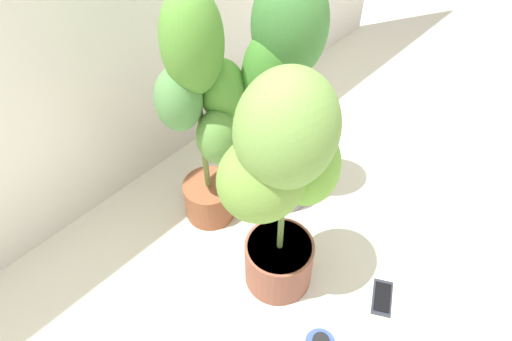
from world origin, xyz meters
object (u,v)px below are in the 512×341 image
at_px(potted_plant_back_center, 202,109).
at_px(cell_phone, 382,297).
at_px(potted_plant_center, 283,176).
at_px(potted_plant_back_right, 282,90).

bearing_deg(potted_plant_back_center, cell_phone, -78.28).
height_order(potted_plant_center, potted_plant_back_center, potted_plant_back_center).
bearing_deg(potted_plant_center, potted_plant_back_center, 83.58).
bearing_deg(potted_plant_back_right, potted_plant_center, -138.04).
height_order(potted_plant_center, potted_plant_back_right, potted_plant_back_right).
height_order(potted_plant_back_right, cell_phone, potted_plant_back_right).
bearing_deg(potted_plant_center, cell_phone, -59.78).
distance_m(potted_plant_center, potted_plant_back_center, 0.39).
bearing_deg(cell_phone, potted_plant_back_center, -17.48).
bearing_deg(potted_plant_back_center, potted_plant_back_right, -24.72).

